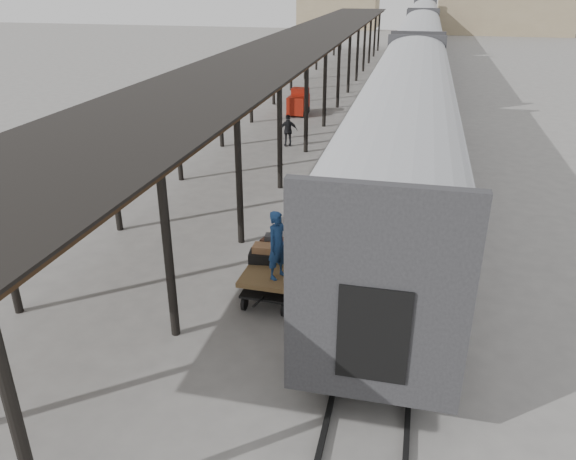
% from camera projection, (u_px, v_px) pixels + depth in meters
% --- Properties ---
extents(ground, '(160.00, 160.00, 0.00)m').
position_uv_depth(ground, '(257.00, 296.00, 14.35)').
color(ground, slate).
rests_on(ground, ground).
extents(train, '(3.45, 76.01, 4.01)m').
position_uv_depth(train, '(419.00, 45.00, 42.56)').
color(train, silver).
rests_on(train, ground).
extents(canopy, '(4.90, 64.30, 4.15)m').
position_uv_depth(canopy, '(309.00, 38.00, 34.69)').
color(canopy, '#422B19').
rests_on(canopy, ground).
extents(rails, '(1.54, 150.00, 0.12)m').
position_uv_depth(rails, '(416.00, 80.00, 43.83)').
color(rails, black).
rests_on(rails, ground).
extents(building_far, '(18.00, 10.00, 8.00)m').
position_uv_depth(building_far, '(504.00, 3.00, 79.02)').
color(building_far, tan).
rests_on(building_far, ground).
extents(building_left, '(12.00, 8.00, 6.00)m').
position_uv_depth(building_left, '(339.00, 8.00, 87.92)').
color(building_left, tan).
rests_on(building_left, ground).
extents(baggage_cart, '(1.32, 2.43, 0.86)m').
position_uv_depth(baggage_cart, '(275.00, 271.00, 14.24)').
color(baggage_cart, brown).
rests_on(baggage_cart, ground).
extents(suitcase_stack, '(1.34, 1.17, 0.56)m').
position_uv_depth(suitcase_stack, '(274.00, 250.00, 14.40)').
color(suitcase_stack, '#343436').
rests_on(suitcase_stack, baggage_cart).
extents(luggage_tug, '(1.09, 1.72, 1.49)m').
position_uv_depth(luggage_tug, '(298.00, 103.00, 32.91)').
color(luggage_tug, maroon).
rests_on(luggage_tug, ground).
extents(porter, '(0.65, 0.74, 1.69)m').
position_uv_depth(porter, '(278.00, 245.00, 13.17)').
color(porter, navy).
rests_on(porter, baggage_cart).
extents(pedestrian, '(0.96, 0.66, 1.52)m').
position_uv_depth(pedestrian, '(288.00, 131.00, 26.72)').
color(pedestrian, black).
rests_on(pedestrian, ground).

